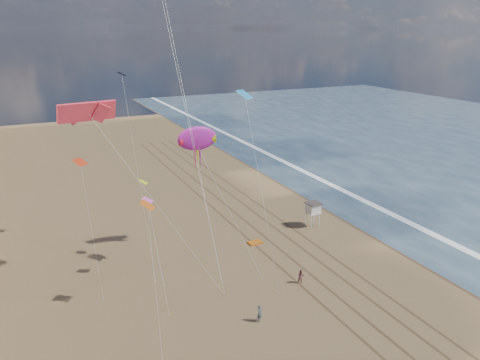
# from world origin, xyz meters

# --- Properties ---
(wet_sand) EXTENTS (260.00, 260.00, 0.00)m
(wet_sand) POSITION_xyz_m (19.00, 40.00, 0.00)
(wet_sand) COLOR #42301E
(wet_sand) RESTS_ON ground
(foam) EXTENTS (260.00, 260.00, 0.00)m
(foam) POSITION_xyz_m (23.20, 40.00, 0.00)
(foam) COLOR white
(foam) RESTS_ON ground
(tracks) EXTENTS (7.68, 120.00, 0.01)m
(tracks) POSITION_xyz_m (2.55, 30.00, 0.01)
(tracks) COLOR brown
(tracks) RESTS_ON ground
(lifeguard_stand) EXTENTS (2.03, 2.03, 3.67)m
(lifeguard_stand) POSITION_xyz_m (9.30, 28.06, 2.83)
(lifeguard_stand) COLOR white
(lifeguard_stand) RESTS_ON ground
(grounded_kite) EXTENTS (1.97, 1.34, 0.22)m
(grounded_kite) POSITION_xyz_m (-0.95, 26.50, 0.11)
(grounded_kite) COLOR orange
(grounded_kite) RESTS_ON ground
(show_kite) EXTENTS (4.78, 6.09, 18.29)m
(show_kite) POSITION_xyz_m (-7.98, 28.79, 14.68)
(show_kite) COLOR #AD1A9A
(show_kite) RESTS_ON ground
(kite_flyer_a) EXTENTS (0.78, 0.73, 1.79)m
(kite_flyer_a) POSITION_xyz_m (-8.53, 10.48, 0.89)
(kite_flyer_a) COLOR #4F5966
(kite_flyer_a) RESTS_ON ground
(kite_flyer_b) EXTENTS (1.02, 0.91, 1.72)m
(kite_flyer_b) POSITION_xyz_m (-0.93, 14.95, 0.86)
(kite_flyer_b) COLOR #8B4649
(kite_flyer_b) RESTS_ON ground
(small_kites) EXTENTS (18.93, 18.57, 13.23)m
(small_kites) POSITION_xyz_m (-14.32, 24.07, 15.32)
(small_kites) COLOR black
(small_kites) RESTS_ON ground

